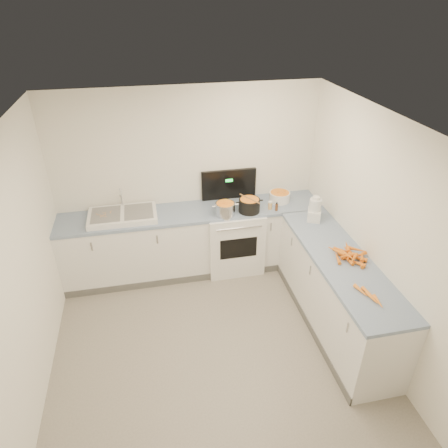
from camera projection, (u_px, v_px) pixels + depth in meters
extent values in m
cube|color=white|center=(194.00, 242.00, 5.53)|extent=(3.50, 0.60, 0.90)
cube|color=#8196B7|center=(193.00, 212.00, 5.29)|extent=(3.50, 0.62, 0.04)
cube|color=white|center=(336.00, 293.00, 4.61)|extent=(0.60, 2.20, 0.90)
cube|color=#8196B7|center=(342.00, 260.00, 4.37)|extent=(0.62, 2.20, 0.04)
cube|color=white|center=(233.00, 238.00, 5.60)|extent=(0.76, 0.65, 0.90)
cube|color=black|center=(229.00, 184.00, 5.50)|extent=(0.76, 0.05, 0.42)
cube|color=white|center=(123.00, 215.00, 5.10)|extent=(0.86, 0.52, 0.07)
cube|color=slate|center=(106.00, 214.00, 5.05)|extent=(0.36, 0.42, 0.01)
cube|color=slate|center=(139.00, 211.00, 5.12)|extent=(0.36, 0.42, 0.01)
cylinder|color=silver|center=(121.00, 197.00, 5.21)|extent=(0.03, 0.03, 0.24)
cylinder|color=silver|center=(225.00, 210.00, 5.15)|extent=(0.32, 0.32, 0.19)
cylinder|color=black|center=(249.00, 206.00, 5.23)|extent=(0.35, 0.35, 0.20)
cylinder|color=#AD7A47|center=(250.00, 199.00, 5.17)|extent=(0.20, 0.32, 0.02)
cylinder|color=white|center=(279.00, 197.00, 5.49)|extent=(0.31, 0.31, 0.13)
cylinder|color=#593319|center=(277.00, 207.00, 5.27)|extent=(0.04, 0.04, 0.10)
cylinder|color=#E5B266|center=(270.00, 206.00, 5.30)|extent=(0.06, 0.06, 0.10)
cube|color=white|center=(314.00, 215.00, 5.04)|extent=(0.22, 0.24, 0.14)
cylinder|color=silver|center=(315.00, 205.00, 4.97)|extent=(0.15, 0.15, 0.15)
cylinder|color=white|center=(316.00, 198.00, 4.92)|extent=(0.09, 0.09, 0.04)
cone|color=orange|center=(358.00, 258.00, 4.31)|extent=(0.18, 0.17, 0.05)
cone|color=orange|center=(350.00, 258.00, 4.33)|extent=(0.19, 0.08, 0.04)
cone|color=orange|center=(345.00, 255.00, 4.36)|extent=(0.17, 0.11, 0.05)
cone|color=orange|center=(347.00, 254.00, 4.39)|extent=(0.18, 0.07, 0.04)
cone|color=orange|center=(347.00, 257.00, 4.34)|extent=(0.18, 0.13, 0.05)
cone|color=orange|center=(342.00, 253.00, 4.40)|extent=(0.13, 0.16, 0.04)
cone|color=orange|center=(345.00, 258.00, 4.32)|extent=(0.09, 0.22, 0.04)
cone|color=orange|center=(361.00, 263.00, 4.25)|extent=(0.10, 0.18, 0.04)
cone|color=orange|center=(338.00, 258.00, 4.33)|extent=(0.09, 0.22, 0.04)
cone|color=orange|center=(348.00, 260.00, 4.29)|extent=(0.08, 0.17, 0.05)
cone|color=orange|center=(356.00, 262.00, 4.25)|extent=(0.18, 0.19, 0.05)
cone|color=orange|center=(347.00, 257.00, 4.33)|extent=(0.17, 0.06, 0.05)
cone|color=orange|center=(342.00, 250.00, 4.44)|extent=(0.18, 0.15, 0.05)
cone|color=orange|center=(349.00, 256.00, 4.30)|extent=(0.14, 0.17, 0.05)
cone|color=orange|center=(356.00, 249.00, 4.41)|extent=(0.20, 0.16, 0.05)
cone|color=orange|center=(336.00, 251.00, 4.38)|extent=(0.16, 0.20, 0.05)
cone|color=orange|center=(360.00, 255.00, 4.34)|extent=(0.18, 0.09, 0.04)
cone|color=orange|center=(354.00, 258.00, 4.24)|extent=(0.15, 0.15, 0.05)
cone|color=orange|center=(347.00, 247.00, 4.44)|extent=(0.10, 0.20, 0.05)
cone|color=orange|center=(348.00, 251.00, 4.39)|extent=(0.04, 0.19, 0.04)
cone|color=orange|center=(347.00, 256.00, 4.29)|extent=(0.17, 0.06, 0.05)
cone|color=orange|center=(362.00, 256.00, 4.32)|extent=(0.13, 0.19, 0.04)
cone|color=orange|center=(347.00, 255.00, 4.29)|extent=(0.11, 0.21, 0.05)
cone|color=orange|center=(378.00, 301.00, 3.72)|extent=(0.05, 0.17, 0.04)
cone|color=orange|center=(372.00, 298.00, 3.77)|extent=(0.06, 0.17, 0.04)
cone|color=orange|center=(369.00, 294.00, 3.82)|extent=(0.08, 0.20, 0.04)
cone|color=orange|center=(361.00, 290.00, 3.86)|extent=(0.08, 0.18, 0.04)
cube|color=tan|center=(101.00, 216.00, 5.01)|extent=(0.04, 0.02, 0.00)
cube|color=tan|center=(111.00, 211.00, 5.10)|extent=(0.03, 0.03, 0.00)
cube|color=tan|center=(105.00, 214.00, 5.04)|extent=(0.01, 0.04, 0.00)
cube|color=tan|center=(110.00, 218.00, 4.97)|extent=(0.05, 0.04, 0.00)
cube|color=tan|center=(100.00, 215.00, 5.03)|extent=(0.04, 0.03, 0.00)
cube|color=tan|center=(104.00, 213.00, 5.08)|extent=(0.05, 0.02, 0.00)
cube|color=tan|center=(114.00, 215.00, 5.03)|extent=(0.03, 0.03, 0.00)
cube|color=tan|center=(105.00, 217.00, 4.99)|extent=(0.05, 0.03, 0.00)
cube|color=tan|center=(111.00, 212.00, 5.08)|extent=(0.01, 0.04, 0.00)
cube|color=tan|center=(101.00, 217.00, 4.99)|extent=(0.02, 0.05, 0.00)
cube|color=tan|center=(113.00, 218.00, 4.98)|extent=(0.01, 0.05, 0.00)
cube|color=tan|center=(97.00, 214.00, 5.04)|extent=(0.03, 0.05, 0.00)
cube|color=tan|center=(103.00, 215.00, 5.02)|extent=(0.04, 0.04, 0.00)
cube|color=tan|center=(99.00, 211.00, 5.13)|extent=(0.04, 0.04, 0.00)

